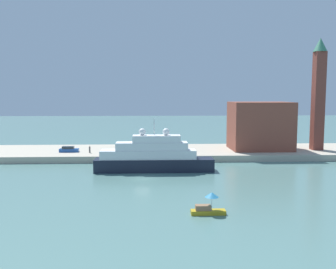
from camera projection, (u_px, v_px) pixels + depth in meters
The scene contains 9 objects.
ground at pixel (142, 179), 68.33m from camera, with size 400.00×400.00×0.00m, color slate.
quay_dock at pixel (145, 153), 94.19m from camera, with size 110.00×20.22×1.48m, color #B7AD99.
large_yacht at pixel (153, 157), 74.94m from camera, with size 23.32×4.29×10.34m.
small_motorboat at pixel (208, 206), 48.08m from camera, with size 4.39×1.74×2.83m.
harbor_building at pixel (260, 126), 94.23m from camera, with size 14.51×11.04×11.72m, color brown.
bell_tower at pixel (319, 91), 92.56m from camera, with size 3.29×3.29×27.09m.
parked_car at pixel (69, 150), 90.18m from camera, with size 4.48×1.62×1.34m.
person_figure at pixel (90, 150), 88.79m from camera, with size 0.36×0.36×1.68m.
mooring_bollard at pixel (171, 153), 85.61m from camera, with size 0.49×0.49×0.83m, color black.
Camera 1 is at (1.68, -67.24, 15.15)m, focal length 40.74 mm.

